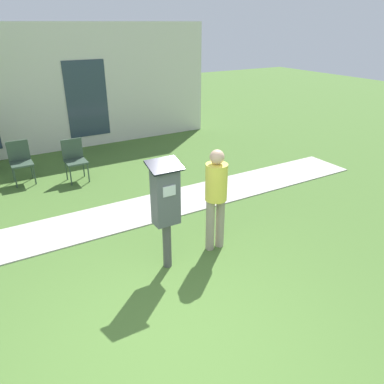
% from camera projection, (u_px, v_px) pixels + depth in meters
% --- Properties ---
extents(ground_plane, '(40.00, 40.00, 0.00)m').
position_uv_depth(ground_plane, '(171.00, 344.00, 4.07)').
color(ground_plane, '#476B2D').
extents(sidewalk, '(12.00, 1.10, 0.02)m').
position_uv_depth(sidewalk, '(89.00, 224.00, 6.45)').
color(sidewalk, '#B7B2A8').
rests_on(sidewalk, ground).
extents(building_facade, '(10.00, 0.26, 3.20)m').
position_uv_depth(building_facade, '(29.00, 92.00, 9.33)').
color(building_facade, silver).
rests_on(building_facade, ground).
extents(parking_meter, '(0.44, 0.31, 1.59)m').
position_uv_depth(parking_meter, '(166.00, 202.00, 4.95)').
color(parking_meter, '#4C4C4C').
rests_on(parking_meter, ground).
extents(person_standing, '(0.32, 0.32, 1.58)m').
position_uv_depth(person_standing, '(216.00, 193.00, 5.43)').
color(person_standing, gray).
rests_on(person_standing, ground).
extents(outdoor_chair_left, '(0.44, 0.44, 0.90)m').
position_uv_depth(outdoor_chair_left, '(20.00, 159.00, 7.97)').
color(outdoor_chair_left, '#334738').
rests_on(outdoor_chair_left, ground).
extents(outdoor_chair_middle, '(0.44, 0.44, 0.90)m').
position_uv_depth(outdoor_chair_middle, '(74.00, 157.00, 8.09)').
color(outdoor_chair_middle, '#334738').
rests_on(outdoor_chair_middle, ground).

